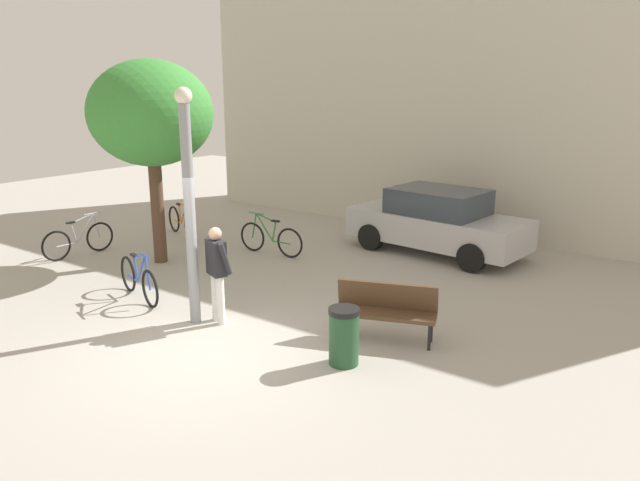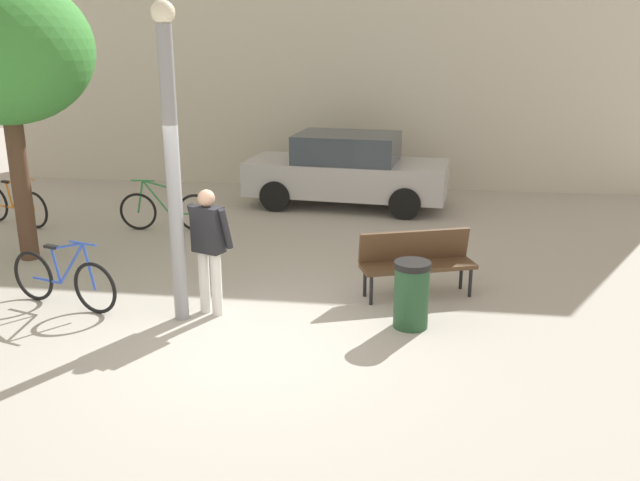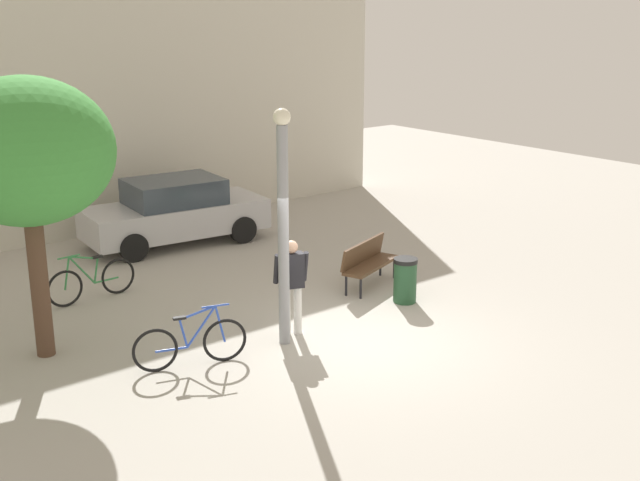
{
  "view_description": "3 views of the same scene",
  "coord_description": "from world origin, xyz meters",
  "px_view_note": "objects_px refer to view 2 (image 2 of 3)",
  "views": [
    {
      "loc": [
        6.38,
        -5.91,
        4.01
      ],
      "look_at": [
        0.78,
        1.95,
        1.45
      ],
      "focal_mm": 34.03,
      "sensor_mm": 36.0,
      "label": 1
    },
    {
      "loc": [
        1.9,
        -7.06,
        3.53
      ],
      "look_at": [
        0.77,
        1.18,
        1.0
      ],
      "focal_mm": 38.04,
      "sensor_mm": 36.0,
      "label": 2
    },
    {
      "loc": [
        -8.53,
        -9.54,
        5.5
      ],
      "look_at": [
        0.62,
        1.79,
        1.25
      ],
      "focal_mm": 46.21,
      "sensor_mm": 36.0,
      "label": 3
    }
  ],
  "objects_px": {
    "bicycle_orange": "(15,205)",
    "bicycle_green": "(166,211)",
    "park_bench": "(416,258)",
    "plaza_tree": "(4,51)",
    "lamppost": "(172,156)",
    "bicycle_blue": "(64,280)",
    "trash_bin": "(411,294)",
    "parked_car_silver": "(347,170)",
    "person_by_lamppost": "(209,243)"
  },
  "relations": [
    {
      "from": "bicycle_green",
      "to": "park_bench",
      "type": "bearing_deg",
      "value": -30.19
    },
    {
      "from": "bicycle_green",
      "to": "parked_car_silver",
      "type": "relative_size",
      "value": 0.42
    },
    {
      "from": "bicycle_green",
      "to": "parked_car_silver",
      "type": "distance_m",
      "value": 3.98
    },
    {
      "from": "parked_car_silver",
      "to": "trash_bin",
      "type": "relative_size",
      "value": 5.06
    },
    {
      "from": "bicycle_orange",
      "to": "bicycle_green",
      "type": "relative_size",
      "value": 0.95
    },
    {
      "from": "bicycle_green",
      "to": "plaza_tree",
      "type": "bearing_deg",
      "value": -130.8
    },
    {
      "from": "park_bench",
      "to": "bicycle_orange",
      "type": "distance_m",
      "value": 8.14
    },
    {
      "from": "lamppost",
      "to": "park_bench",
      "type": "bearing_deg",
      "value": 22.83
    },
    {
      "from": "plaza_tree",
      "to": "trash_bin",
      "type": "bearing_deg",
      "value": -16.96
    },
    {
      "from": "plaza_tree",
      "to": "trash_bin",
      "type": "distance_m",
      "value": 7.12
    },
    {
      "from": "lamppost",
      "to": "parked_car_silver",
      "type": "height_order",
      "value": "lamppost"
    },
    {
      "from": "person_by_lamppost",
      "to": "plaza_tree",
      "type": "bearing_deg",
      "value": 153.46
    },
    {
      "from": "trash_bin",
      "to": "park_bench",
      "type": "bearing_deg",
      "value": 87.07
    },
    {
      "from": "lamppost",
      "to": "plaza_tree",
      "type": "xyz_separation_m",
      "value": [
        -3.29,
        2.04,
        1.17
      ]
    },
    {
      "from": "bicycle_orange",
      "to": "bicycle_blue",
      "type": "height_order",
      "value": "same"
    },
    {
      "from": "person_by_lamppost",
      "to": "trash_bin",
      "type": "bearing_deg",
      "value": -2.0
    },
    {
      "from": "parked_car_silver",
      "to": "person_by_lamppost",
      "type": "bearing_deg",
      "value": -101.02
    },
    {
      "from": "parked_car_silver",
      "to": "bicycle_orange",
      "type": "bearing_deg",
      "value": -158.95
    },
    {
      "from": "person_by_lamppost",
      "to": "park_bench",
      "type": "xyz_separation_m",
      "value": [
        2.67,
        1.03,
        -0.42
      ]
    },
    {
      "from": "bicycle_orange",
      "to": "plaza_tree",
      "type": "bearing_deg",
      "value": -54.02
    },
    {
      "from": "bicycle_orange",
      "to": "trash_bin",
      "type": "xyz_separation_m",
      "value": [
        7.62,
        -3.82,
        0.05
      ]
    },
    {
      "from": "lamppost",
      "to": "bicycle_blue",
      "type": "height_order",
      "value": "lamppost"
    },
    {
      "from": "lamppost",
      "to": "person_by_lamppost",
      "type": "bearing_deg",
      "value": 34.78
    },
    {
      "from": "park_bench",
      "to": "parked_car_silver",
      "type": "height_order",
      "value": "parked_car_silver"
    },
    {
      "from": "lamppost",
      "to": "park_bench",
      "type": "distance_m",
      "value": 3.62
    },
    {
      "from": "plaza_tree",
      "to": "park_bench",
      "type": "bearing_deg",
      "value": -7.05
    },
    {
      "from": "lamppost",
      "to": "bicycle_green",
      "type": "relative_size",
      "value": 2.16
    },
    {
      "from": "person_by_lamppost",
      "to": "lamppost",
      "type": "bearing_deg",
      "value": -145.22
    },
    {
      "from": "park_bench",
      "to": "plaza_tree",
      "type": "height_order",
      "value": "plaza_tree"
    },
    {
      "from": "bicycle_green",
      "to": "bicycle_blue",
      "type": "height_order",
      "value": "same"
    },
    {
      "from": "bicycle_blue",
      "to": "parked_car_silver",
      "type": "distance_m",
      "value": 6.97
    },
    {
      "from": "bicycle_orange",
      "to": "lamppost",
      "type": "bearing_deg",
      "value": -40.19
    },
    {
      "from": "trash_bin",
      "to": "parked_car_silver",
      "type": "bearing_deg",
      "value": 102.88
    },
    {
      "from": "plaza_tree",
      "to": "bicycle_blue",
      "type": "height_order",
      "value": "plaza_tree"
    },
    {
      "from": "plaza_tree",
      "to": "bicycle_green",
      "type": "xyz_separation_m",
      "value": [
        1.66,
        1.92,
        -2.92
      ]
    },
    {
      "from": "park_bench",
      "to": "bicycle_green",
      "type": "height_order",
      "value": "bicycle_green"
    },
    {
      "from": "bicycle_blue",
      "to": "parked_car_silver",
      "type": "relative_size",
      "value": 0.4
    },
    {
      "from": "lamppost",
      "to": "bicycle_orange",
      "type": "relative_size",
      "value": 2.28
    },
    {
      "from": "bicycle_green",
      "to": "parked_car_silver",
      "type": "xyz_separation_m",
      "value": [
        3.16,
        2.39,
        0.39
      ]
    },
    {
      "from": "park_bench",
      "to": "plaza_tree",
      "type": "distance_m",
      "value": 6.91
    },
    {
      "from": "lamppost",
      "to": "park_bench",
      "type": "relative_size",
      "value": 2.35
    },
    {
      "from": "parked_car_silver",
      "to": "lamppost",
      "type": "bearing_deg",
      "value": -103.49
    },
    {
      "from": "plaza_tree",
      "to": "bicycle_orange",
      "type": "distance_m",
      "value": 3.76
    },
    {
      "from": "plaza_tree",
      "to": "bicycle_orange",
      "type": "xyz_separation_m",
      "value": [
        -1.39,
        1.92,
        -2.92
      ]
    },
    {
      "from": "bicycle_orange",
      "to": "bicycle_blue",
      "type": "distance_m",
      "value": 4.83
    },
    {
      "from": "person_by_lamppost",
      "to": "parked_car_silver",
      "type": "distance_m",
      "value": 6.23
    },
    {
      "from": "person_by_lamppost",
      "to": "bicycle_orange",
      "type": "height_order",
      "value": "person_by_lamppost"
    },
    {
      "from": "bicycle_blue",
      "to": "bicycle_green",
      "type": "bearing_deg",
      "value": 89.26
    },
    {
      "from": "lamppost",
      "to": "park_bench",
      "type": "height_order",
      "value": "lamppost"
    },
    {
      "from": "bicycle_blue",
      "to": "lamppost",
      "type": "bearing_deg",
      "value": -5.71
    }
  ]
}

